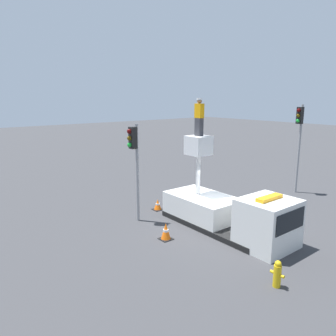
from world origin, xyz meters
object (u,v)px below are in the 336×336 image
object	(u,v)px
worker	(199,117)
traffic_light_across	(299,131)
traffic_cone_curbside	(166,232)
traffic_light_pole	(134,153)
traffic_cone_rear	(158,205)
fire_hydrant	(277,274)
bucket_truck	(226,213)

from	to	relation	value
worker	traffic_light_across	size ratio (longest dim) A/B	0.32
traffic_light_across	traffic_cone_curbside	bearing A→B (deg)	-87.67
traffic_light_pole	traffic_light_across	bearing A→B (deg)	78.65
traffic_light_pole	traffic_cone_rear	bearing A→B (deg)	109.74
traffic_cone_rear	traffic_cone_curbside	size ratio (longest dim) A/B	0.80
traffic_cone_rear	fire_hydrant	bearing A→B (deg)	-9.46
bucket_truck	traffic_light_pole	xyz separation A→B (m)	(-3.46, -2.59, 2.51)
traffic_light_across	fire_hydrant	size ratio (longest dim) A/B	6.09
bucket_truck	traffic_cone_curbside	world-z (taller)	bucket_truck
traffic_cone_rear	traffic_cone_curbside	distance (m)	3.74
traffic_light_across	traffic_cone_curbside	distance (m)	11.21
worker	traffic_light_pole	xyz separation A→B (m)	(-1.59, -2.59, -1.64)
traffic_light_across	traffic_cone_curbside	size ratio (longest dim) A/B	7.59
traffic_cone_curbside	worker	bearing A→B (deg)	109.26
fire_hydrant	traffic_cone_rear	xyz separation A→B (m)	(-8.18, 1.36, -0.17)
bucket_truck	fire_hydrant	bearing A→B (deg)	-27.72
worker	fire_hydrant	distance (m)	7.79
traffic_light_pole	traffic_cone_curbside	xyz separation A→B (m)	(2.54, -0.13, -3.01)
bucket_truck	traffic_light_pole	bearing A→B (deg)	-143.11
traffic_cone_rear	traffic_cone_curbside	bearing A→B (deg)	-31.33
bucket_truck	traffic_cone_curbside	bearing A→B (deg)	-108.54
traffic_cone_rear	worker	bearing A→B (deg)	19.18
traffic_light_pole	traffic_cone_curbside	world-z (taller)	traffic_light_pole
bucket_truck	fire_hydrant	world-z (taller)	bucket_truck
fire_hydrant	traffic_light_across	bearing A→B (deg)	118.34
worker	bucket_truck	bearing A→B (deg)	0.00
traffic_cone_curbside	traffic_light_pole	bearing A→B (deg)	177.08
traffic_cone_rear	bucket_truck	bearing A→B (deg)	10.75
fire_hydrant	worker	bearing A→B (deg)	160.17
fire_hydrant	traffic_cone_curbside	world-z (taller)	fire_hydrant
traffic_cone_curbside	traffic_light_across	bearing A→B (deg)	92.33
bucket_truck	traffic_cone_rear	distance (m)	4.22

